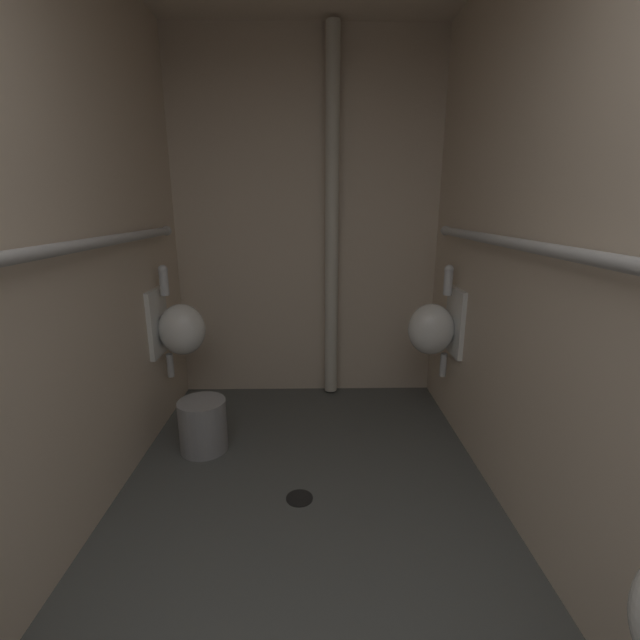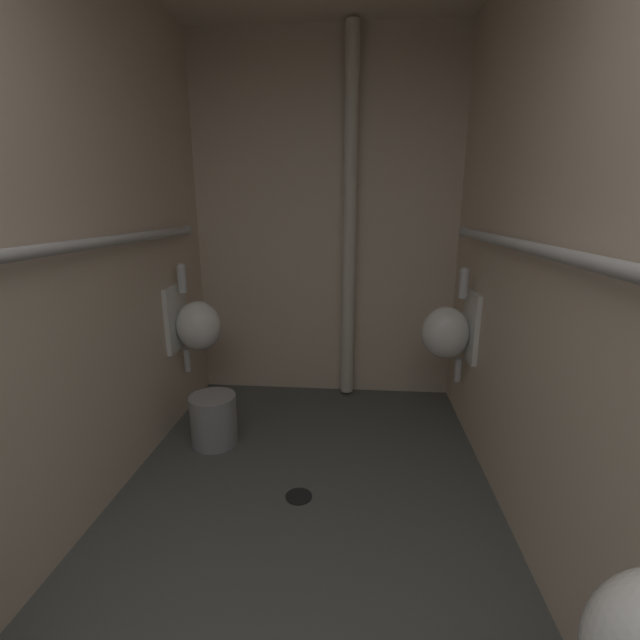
{
  "view_description": "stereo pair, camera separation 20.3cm",
  "coord_description": "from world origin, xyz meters",
  "px_view_note": "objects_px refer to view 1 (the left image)",
  "views": [
    {
      "loc": [
        0.04,
        -0.07,
        1.47
      ],
      "look_at": [
        0.07,
        1.89,
        0.94
      ],
      "focal_mm": 24.11,
      "sensor_mm": 36.0,
      "label": 1
    },
    {
      "loc": [
        0.24,
        -0.07,
        1.47
      ],
      "look_at": [
        0.07,
        1.89,
        0.94
      ],
      "focal_mm": 24.11,
      "sensor_mm": 36.0,
      "label": 2
    }
  ],
  "objects_px": {
    "waste_bin": "(203,425)",
    "standpipe_back_wall": "(332,225)",
    "urinal_right_mid": "(434,327)",
    "urinal_left_mid": "(179,328)",
    "floor_drain": "(299,498)"
  },
  "relations": [
    {
      "from": "urinal_left_mid",
      "to": "standpipe_back_wall",
      "type": "distance_m",
      "value": 1.3
    },
    {
      "from": "urinal_left_mid",
      "to": "urinal_right_mid",
      "type": "relative_size",
      "value": 1.0
    },
    {
      "from": "standpipe_back_wall",
      "to": "floor_drain",
      "type": "xyz_separation_m",
      "value": [
        -0.22,
        -1.3,
        -1.33
      ]
    },
    {
      "from": "standpipe_back_wall",
      "to": "floor_drain",
      "type": "height_order",
      "value": "standpipe_back_wall"
    },
    {
      "from": "floor_drain",
      "to": "waste_bin",
      "type": "relative_size",
      "value": 0.43
    },
    {
      "from": "urinal_right_mid",
      "to": "standpipe_back_wall",
      "type": "bearing_deg",
      "value": 142.03
    },
    {
      "from": "waste_bin",
      "to": "standpipe_back_wall",
      "type": "bearing_deg",
      "value": 45.05
    },
    {
      "from": "urinal_right_mid",
      "to": "urinal_left_mid",
      "type": "bearing_deg",
      "value": 179.21
    },
    {
      "from": "urinal_right_mid",
      "to": "waste_bin",
      "type": "relative_size",
      "value": 2.34
    },
    {
      "from": "urinal_right_mid",
      "to": "waste_bin",
      "type": "xyz_separation_m",
      "value": [
        -1.48,
        -0.31,
        -0.53
      ]
    },
    {
      "from": "urinal_left_mid",
      "to": "waste_bin",
      "type": "xyz_separation_m",
      "value": [
        0.2,
        -0.33,
        -0.53
      ]
    },
    {
      "from": "floor_drain",
      "to": "urinal_left_mid",
      "type": "bearing_deg",
      "value": 134.8
    },
    {
      "from": "urinal_left_mid",
      "to": "standpipe_back_wall",
      "type": "xyz_separation_m",
      "value": [
        1.02,
        0.49,
        0.64
      ]
    },
    {
      "from": "standpipe_back_wall",
      "to": "waste_bin",
      "type": "relative_size",
      "value": 8.09
    },
    {
      "from": "standpipe_back_wall",
      "to": "floor_drain",
      "type": "bearing_deg",
      "value": -99.43
    }
  ]
}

